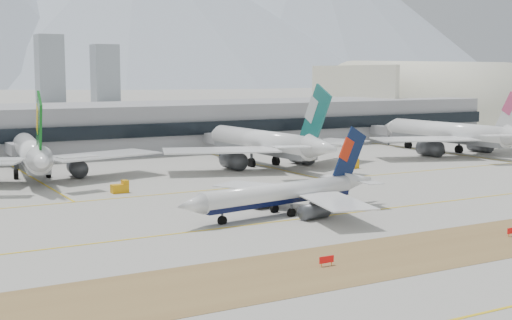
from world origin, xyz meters
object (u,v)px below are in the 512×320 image
taxiing_airliner (286,194)px  hangar (431,128)px  widebody_cathay (266,144)px  terminal (114,128)px  widebody_eva (32,155)px  widebody_china_air (453,134)px

taxiing_airliner → hangar: (161.05, 135.04, -3.49)m
widebody_cathay → terminal: bearing=20.0°
taxiing_airliner → terminal: 115.12m
widebody_eva → hangar: hangar is taller
widebody_eva → hangar: 203.34m
taxiing_airliner → widebody_cathay: 64.88m
hangar → widebody_cathay: bearing=-149.5°
widebody_cathay → widebody_eva: bearing=80.6°
hangar → widebody_eva: bearing=-160.0°
widebody_eva → widebody_cathay: widebody_cathay is taller
taxiing_airliner → terminal: size_ratio=0.16×
hangar → taxiing_airliner: bearing=-140.0°
widebody_cathay → terminal: size_ratio=0.23×
terminal → hangar: 156.05m
widebody_eva → widebody_china_air: (124.73, -10.64, 0.36)m
widebody_eva → widebody_cathay: size_ratio=0.94×
widebody_cathay → terminal: 61.66m
widebody_eva → widebody_cathay: bearing=-90.0°
widebody_eva → terminal: (36.43, 49.39, 1.75)m
widebody_cathay → widebody_china_air: widebody_china_air is taller
widebody_china_air → terminal: bearing=54.3°
widebody_eva → hangar: bearing=-62.6°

